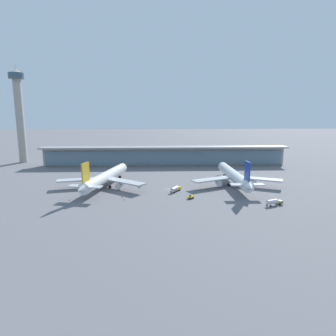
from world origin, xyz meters
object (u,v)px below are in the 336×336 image
at_px(safety_cone_alpha, 122,197).
at_px(service_truck_mid_apron_yellow, 175,189).
at_px(airliner_left_stand, 105,177).
at_px(service_truck_under_wing_olive, 274,202).
at_px(safety_cone_delta, 125,200).
at_px(service_truck_by_tail_yellow, 191,197).
at_px(safety_cone_charlie, 122,197).
at_px(service_truck_near_nose_olive, 139,184).
at_px(airliner_centre_stand, 234,176).
at_px(control_tower, 19,110).
at_px(safety_cone_bravo, 69,200).

bearing_deg(safety_cone_alpha, service_truck_mid_apron_yellow, 18.95).
relative_size(airliner_left_stand, service_truck_under_wing_olive, 7.71).
bearing_deg(safety_cone_delta, service_truck_by_tail_yellow, 1.85).
relative_size(safety_cone_charlie, safety_cone_delta, 1.00).
xyz_separation_m(service_truck_near_nose_olive, safety_cone_charlie, (-7.26, -25.05, -0.49)).
bearing_deg(airliner_left_stand, airliner_centre_stand, 0.72).
height_order(airliner_centre_stand, service_truck_by_tail_yellow, airliner_centre_stand).
height_order(service_truck_by_tail_yellow, safety_cone_alpha, service_truck_by_tail_yellow).
distance_m(airliner_centre_stand, safety_cone_alpha, 67.12).
height_order(service_truck_mid_apron_yellow, control_tower, control_tower).
relative_size(safety_cone_alpha, safety_cone_bravo, 1.00).
height_order(airliner_centre_stand, safety_cone_delta, airliner_centre_stand).
relative_size(airliner_centre_stand, safety_cone_alpha, 97.41).
bearing_deg(safety_cone_charlie, service_truck_under_wing_olive, -12.52).
distance_m(service_truck_near_nose_olive, service_truck_mid_apron_yellow, 25.32).
distance_m(service_truck_by_tail_yellow, safety_cone_bravo, 59.65).
xyz_separation_m(airliner_left_stand, safety_cone_charlie, (11.82, -22.15, -5.42)).
distance_m(airliner_left_stand, service_truck_near_nose_olive, 19.91).
bearing_deg(service_truck_mid_apron_yellow, safety_cone_delta, -150.50).
relative_size(service_truck_under_wing_olive, control_tower, 0.11).
bearing_deg(service_truck_by_tail_yellow, service_truck_under_wing_olive, -18.54).
bearing_deg(safety_cone_alpha, safety_cone_delta, -71.43).
relative_size(airliner_centre_stand, safety_cone_delta, 97.41).
height_order(airliner_centre_stand, safety_cone_bravo, airliner_centre_stand).
relative_size(service_truck_by_tail_yellow, safety_cone_charlie, 4.75).
relative_size(service_truck_near_nose_olive, safety_cone_charlie, 8.98).
bearing_deg(airliner_centre_stand, service_truck_mid_apron_yellow, -159.97).
height_order(service_truck_mid_apron_yellow, safety_cone_charlie, service_truck_mid_apron_yellow).
bearing_deg(safety_cone_bravo, control_tower, 121.54).
xyz_separation_m(service_truck_near_nose_olive, control_tower, (-103.51, 86.83, 43.42)).
bearing_deg(airliner_centre_stand, safety_cone_bravo, -163.04).
distance_m(airliner_centre_stand, service_truck_mid_apron_yellow, 37.79).
relative_size(service_truck_near_nose_olive, service_truck_by_tail_yellow, 1.89).
xyz_separation_m(airliner_left_stand, safety_cone_bravo, (-13.42, -25.99, -5.42)).
xyz_separation_m(safety_cone_bravo, safety_cone_charlie, (25.24, 3.84, 0.00)).
bearing_deg(safety_cone_charlie, service_truck_by_tail_yellow, -5.71).
distance_m(service_truck_under_wing_olive, control_tower, 215.09).
bearing_deg(safety_cone_alpha, service_truck_near_nose_olive, 73.44).
bearing_deg(airliner_centre_stand, airliner_left_stand, -179.28).
height_order(service_truck_near_nose_olive, safety_cone_delta, service_truck_near_nose_olive).
bearing_deg(airliner_centre_stand, service_truck_by_tail_yellow, -137.20).
height_order(airliner_left_stand, safety_cone_alpha, airliner_left_stand).
bearing_deg(service_truck_under_wing_olive, safety_cone_charlie, 167.48).
bearing_deg(airliner_left_stand, service_truck_by_tail_yellow, -28.96).
bearing_deg(service_truck_mid_apron_yellow, service_truck_near_nose_olive, 144.12).
relative_size(service_truck_near_nose_olive, service_truck_under_wing_olive, 0.72).
xyz_separation_m(service_truck_by_tail_yellow, safety_cone_alpha, (-34.40, 4.14, -0.56)).
bearing_deg(service_truck_under_wing_olive, service_truck_mid_apron_yellow, 149.18).
relative_size(airliner_left_stand, safety_cone_delta, 96.79).
bearing_deg(airliner_centre_stand, service_truck_near_nose_olive, 177.99).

